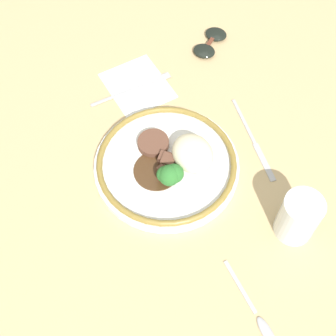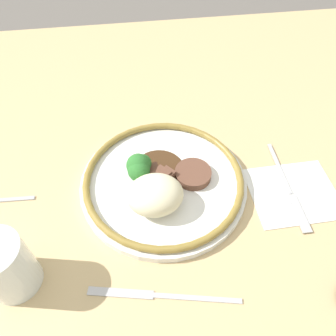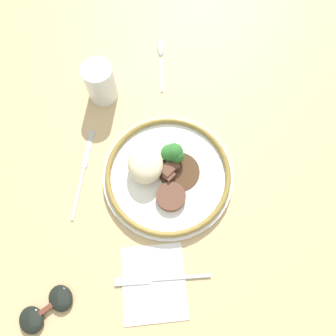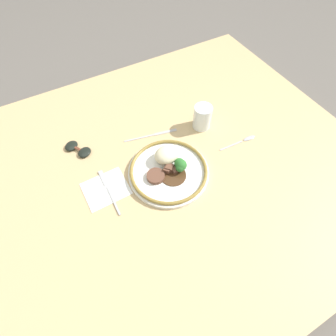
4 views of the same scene
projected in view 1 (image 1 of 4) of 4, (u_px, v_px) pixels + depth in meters
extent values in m
plane|color=#5B5651|center=(188.00, 189.00, 0.97)|extent=(8.00, 8.00, 0.00)
cube|color=tan|center=(188.00, 183.00, 0.95)|extent=(1.42, 1.26, 0.05)
cube|color=white|center=(137.00, 86.00, 1.05)|extent=(0.15, 0.13, 0.00)
cylinder|color=white|center=(167.00, 166.00, 0.93)|extent=(0.29, 0.29, 0.01)
torus|color=olive|center=(167.00, 162.00, 0.92)|extent=(0.28, 0.28, 0.01)
ellipsoid|color=beige|center=(193.00, 154.00, 0.90)|extent=(0.09, 0.08, 0.06)
cylinder|color=brown|center=(153.00, 143.00, 0.94)|extent=(0.06, 0.06, 0.01)
cylinder|color=#472D19|center=(157.00, 171.00, 0.91)|extent=(0.09, 0.09, 0.00)
cube|color=brown|center=(168.00, 162.00, 0.91)|extent=(0.04, 0.04, 0.03)
cube|color=brown|center=(164.00, 170.00, 0.90)|extent=(0.02, 0.02, 0.02)
cube|color=brown|center=(165.00, 159.00, 0.92)|extent=(0.03, 0.03, 0.02)
cylinder|color=#5B8E47|center=(175.00, 180.00, 0.90)|extent=(0.01, 0.01, 0.01)
sphere|color=#2D702D|center=(175.00, 175.00, 0.88)|extent=(0.04, 0.04, 0.04)
cylinder|color=#5B8E47|center=(165.00, 179.00, 0.90)|extent=(0.01, 0.01, 0.01)
sphere|color=#2D702D|center=(165.00, 174.00, 0.88)|extent=(0.03, 0.03, 0.03)
cylinder|color=#5B8E47|center=(170.00, 183.00, 0.89)|extent=(0.01, 0.01, 0.01)
sphere|color=#2D702D|center=(171.00, 177.00, 0.88)|extent=(0.04, 0.04, 0.04)
cylinder|color=yellow|center=(296.00, 222.00, 0.84)|extent=(0.06, 0.06, 0.06)
cylinder|color=white|center=(299.00, 217.00, 0.83)|extent=(0.07, 0.07, 0.10)
cube|color=#ADADB2|center=(116.00, 96.00, 1.03)|extent=(0.01, 0.12, 0.00)
cube|color=#ADADB2|center=(156.00, 80.00, 1.06)|extent=(0.02, 0.07, 0.00)
cube|color=#ADADB2|center=(244.00, 122.00, 1.00)|extent=(0.13, 0.03, 0.00)
cube|color=#ADADB2|center=(264.00, 162.00, 0.94)|extent=(0.09, 0.03, 0.00)
cube|color=#ADADB2|center=(240.00, 286.00, 0.81)|extent=(0.10, 0.01, 0.00)
ellipsoid|color=#ADADB2|center=(267.00, 332.00, 0.77)|extent=(0.06, 0.02, 0.01)
ellipsoid|color=black|center=(204.00, 51.00, 1.10)|extent=(0.07, 0.07, 0.02)
ellipsoid|color=black|center=(216.00, 34.00, 1.13)|extent=(0.07, 0.07, 0.02)
cube|color=brown|center=(210.00, 42.00, 1.11)|extent=(0.02, 0.03, 0.00)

